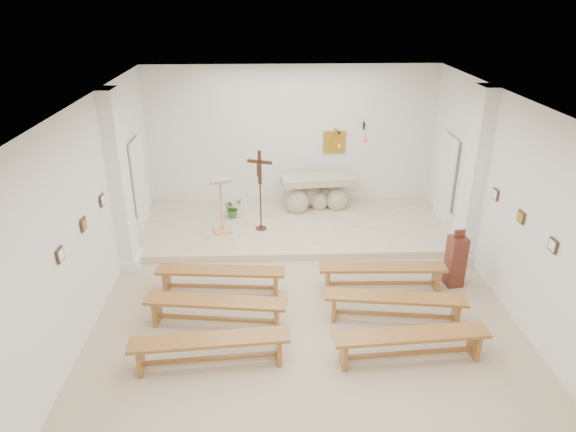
{
  "coord_description": "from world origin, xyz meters",
  "views": [
    {
      "loc": [
        -0.58,
        -7.16,
        5.07
      ],
      "look_at": [
        -0.22,
        1.6,
        1.18
      ],
      "focal_mm": 32.0,
      "sensor_mm": 36.0,
      "label": 1
    }
  ],
  "objects_px": {
    "altar": "(316,195)",
    "donation_pedestal": "(455,261)",
    "bench_right_front": "(382,272)",
    "bench_left_second": "(216,306)",
    "bench_right_third": "(411,340)",
    "lectern": "(221,205)",
    "bench_left_front": "(221,275)",
    "bench_left_third": "(210,345)",
    "crucifix_stand": "(260,185)",
    "bench_right_second": "(395,302)"
  },
  "relations": [
    {
      "from": "lectern",
      "to": "bench_right_third",
      "type": "xyz_separation_m",
      "value": [
        3.07,
        -4.27,
        -0.42
      ]
    },
    {
      "from": "bench_right_second",
      "to": "bench_left_third",
      "type": "distance_m",
      "value": 3.09
    },
    {
      "from": "donation_pedestal",
      "to": "bench_right_second",
      "type": "xyz_separation_m",
      "value": [
        -1.37,
        -1.11,
        -0.13
      ]
    },
    {
      "from": "donation_pedestal",
      "to": "bench_left_second",
      "type": "height_order",
      "value": "donation_pedestal"
    },
    {
      "from": "bench_right_front",
      "to": "bench_left_third",
      "type": "xyz_separation_m",
      "value": [
        -2.93,
        -1.98,
        0.0
      ]
    },
    {
      "from": "bench_right_front",
      "to": "bench_right_third",
      "type": "bearing_deg",
      "value": -88.15
    },
    {
      "from": "altar",
      "to": "donation_pedestal",
      "type": "relative_size",
      "value": 1.6
    },
    {
      "from": "altar",
      "to": "bench_right_front",
      "type": "bearing_deg",
      "value": -82.47
    },
    {
      "from": "bench_right_third",
      "to": "bench_left_second",
      "type": "bearing_deg",
      "value": 157.43
    },
    {
      "from": "bench_left_second",
      "to": "bench_right_third",
      "type": "distance_m",
      "value": 3.09
    },
    {
      "from": "crucifix_stand",
      "to": "bench_right_front",
      "type": "bearing_deg",
      "value": -28.28
    },
    {
      "from": "bench_left_third",
      "to": "lectern",
      "type": "bearing_deg",
      "value": 87.44
    },
    {
      "from": "bench_right_front",
      "to": "bench_right_second",
      "type": "xyz_separation_m",
      "value": [
        0.0,
        -0.99,
        0.0
      ]
    },
    {
      "from": "bench_right_front",
      "to": "bench_left_second",
      "type": "relative_size",
      "value": 0.99
    },
    {
      "from": "bench_left_front",
      "to": "bench_right_third",
      "type": "bearing_deg",
      "value": -29.15
    },
    {
      "from": "bench_right_third",
      "to": "bench_left_front",
      "type": "bearing_deg",
      "value": 142.02
    },
    {
      "from": "crucifix_stand",
      "to": "donation_pedestal",
      "type": "relative_size",
      "value": 1.61
    },
    {
      "from": "bench_right_second",
      "to": "crucifix_stand",
      "type": "bearing_deg",
      "value": 131.14
    },
    {
      "from": "bench_left_front",
      "to": "bench_right_second",
      "type": "height_order",
      "value": "same"
    },
    {
      "from": "lectern",
      "to": "bench_left_front",
      "type": "distance_m",
      "value": 2.32
    },
    {
      "from": "lectern",
      "to": "crucifix_stand",
      "type": "relative_size",
      "value": 0.71
    },
    {
      "from": "bench_left_front",
      "to": "bench_right_third",
      "type": "relative_size",
      "value": 1.0
    },
    {
      "from": "altar",
      "to": "lectern",
      "type": "height_order",
      "value": "lectern"
    },
    {
      "from": "bench_left_third",
      "to": "donation_pedestal",
      "type": "bearing_deg",
      "value": 21.55
    },
    {
      "from": "donation_pedestal",
      "to": "bench_left_front",
      "type": "bearing_deg",
      "value": 173.73
    },
    {
      "from": "lectern",
      "to": "bench_right_front",
      "type": "relative_size",
      "value": 0.55
    },
    {
      "from": "bench_right_front",
      "to": "bench_right_third",
      "type": "distance_m",
      "value": 1.98
    },
    {
      "from": "lectern",
      "to": "bench_right_third",
      "type": "distance_m",
      "value": 5.27
    },
    {
      "from": "lectern",
      "to": "bench_right_front",
      "type": "distance_m",
      "value": 3.85
    },
    {
      "from": "lectern",
      "to": "bench_left_front",
      "type": "height_order",
      "value": "lectern"
    },
    {
      "from": "crucifix_stand",
      "to": "bench_right_second",
      "type": "bearing_deg",
      "value": -37.95
    },
    {
      "from": "bench_left_front",
      "to": "crucifix_stand",
      "type": "bearing_deg",
      "value": 78.53
    },
    {
      "from": "lectern",
      "to": "altar",
      "type": "bearing_deg",
      "value": 12.01
    },
    {
      "from": "lectern",
      "to": "bench_right_third",
      "type": "height_order",
      "value": "lectern"
    },
    {
      "from": "bench_right_front",
      "to": "bench_left_second",
      "type": "height_order",
      "value": "same"
    },
    {
      "from": "crucifix_stand",
      "to": "bench_right_front",
      "type": "height_order",
      "value": "crucifix_stand"
    },
    {
      "from": "crucifix_stand",
      "to": "bench_left_second",
      "type": "bearing_deg",
      "value": -83.18
    },
    {
      "from": "bench_right_front",
      "to": "bench_left_third",
      "type": "bearing_deg",
      "value": -144.02
    },
    {
      "from": "crucifix_stand",
      "to": "bench_left_third",
      "type": "height_order",
      "value": "crucifix_stand"
    },
    {
      "from": "donation_pedestal",
      "to": "bench_left_third",
      "type": "relative_size",
      "value": 0.49
    },
    {
      "from": "donation_pedestal",
      "to": "bench_right_second",
      "type": "relative_size",
      "value": 0.48
    },
    {
      "from": "donation_pedestal",
      "to": "bench_right_front",
      "type": "relative_size",
      "value": 0.49
    },
    {
      "from": "bench_right_second",
      "to": "bench_right_third",
      "type": "bearing_deg",
      "value": -82.31
    },
    {
      "from": "donation_pedestal",
      "to": "bench_right_second",
      "type": "bearing_deg",
      "value": -148.87
    },
    {
      "from": "donation_pedestal",
      "to": "bench_right_third",
      "type": "relative_size",
      "value": 0.49
    },
    {
      "from": "altar",
      "to": "bench_left_front",
      "type": "height_order",
      "value": "altar"
    },
    {
      "from": "crucifix_stand",
      "to": "bench_left_second",
      "type": "relative_size",
      "value": 0.78
    },
    {
      "from": "bench_right_front",
      "to": "lectern",
      "type": "bearing_deg",
      "value": 145.26
    },
    {
      "from": "bench_right_front",
      "to": "bench_left_third",
      "type": "relative_size",
      "value": 1.0
    },
    {
      "from": "bench_right_second",
      "to": "bench_left_third",
      "type": "height_order",
      "value": "same"
    }
  ]
}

